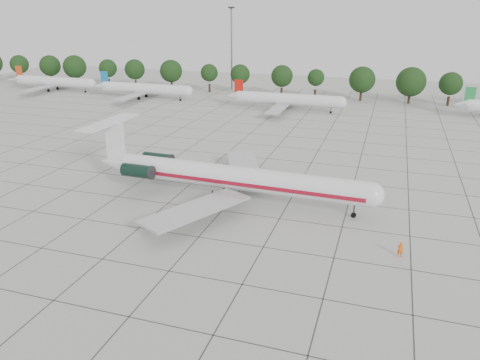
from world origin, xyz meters
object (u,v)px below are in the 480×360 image
at_px(bg_airliner_c, 287,100).
at_px(floodlight_mast, 232,44).
at_px(main_airliner, 224,176).
at_px(bg_airliner_a, 54,82).
at_px(ground_crew, 400,249).
at_px(bg_airliner_b, 144,89).

distance_m(bg_airliner_c, floodlight_mast, 38.07).
relative_size(main_airliner, bg_airliner_a, 1.50).
distance_m(ground_crew, bg_airliner_b, 103.06).
bearing_deg(bg_airliner_b, bg_airliner_c, -4.39).
distance_m(ground_crew, floodlight_mast, 111.63).
distance_m(bg_airliner_b, bg_airliner_c, 43.58).
distance_m(bg_airliner_b, floodlight_mast, 32.35).
bearing_deg(bg_airliner_a, bg_airliner_c, -4.74).
bearing_deg(bg_airliner_b, main_airliner, -53.39).
distance_m(main_airliner, floodlight_mast, 93.30).
relative_size(ground_crew, bg_airliner_b, 0.06).
height_order(bg_airliner_a, bg_airliner_c, same).
bearing_deg(bg_airliner_c, main_airliner, -85.82).
bearing_deg(ground_crew, floodlight_mast, -62.22).
bearing_deg(floodlight_mast, bg_airliner_b, -128.93).
xyz_separation_m(main_airliner, bg_airliner_b, (-47.92, 64.49, -0.58)).
bearing_deg(floodlight_mast, bg_airliner_c, -47.75).
bearing_deg(floodlight_mast, ground_crew, -61.55).
relative_size(bg_airliner_a, bg_airliner_c, 1.00).
bearing_deg(ground_crew, bg_airliner_a, -36.66).
bearing_deg(main_airliner, bg_airliner_c, 96.27).
bearing_deg(ground_crew, bg_airliner_b, -46.48).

